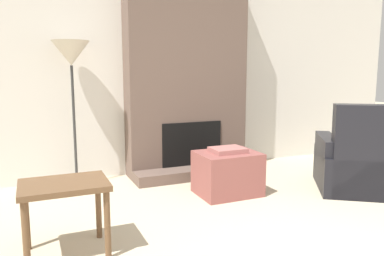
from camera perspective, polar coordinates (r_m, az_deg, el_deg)
wall_back at (r=4.96m, az=-1.69°, el=8.61°), size 7.05×0.06×2.60m
fireplace at (r=4.76m, az=-0.74°, el=7.92°), size 1.55×0.64×2.60m
ottoman at (r=4.02m, az=5.42°, el=-6.77°), size 0.63×0.50×0.51m
armchair at (r=4.48m, az=24.27°, el=-5.16°), size 1.19×1.20×0.97m
side_table at (r=2.82m, az=-18.87°, el=-9.58°), size 0.60×0.45×0.53m
floor_lamp_left at (r=4.33m, az=-17.94°, el=10.07°), size 0.41×0.41×1.63m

